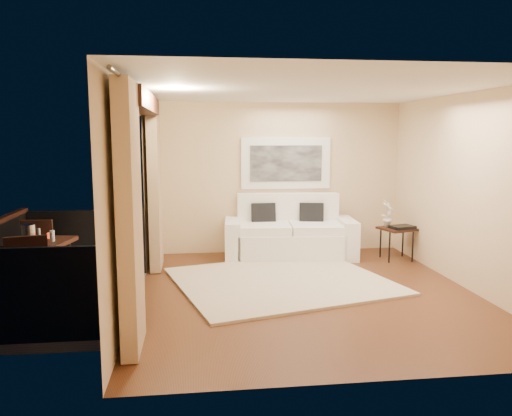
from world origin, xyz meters
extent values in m
plane|color=brown|center=(0.00, 0.00, 0.00)|extent=(5.00, 5.00, 0.00)
plane|color=white|center=(0.00, 0.00, 2.70)|extent=(5.00, 5.00, 0.00)
plane|color=beige|center=(0.00, 2.50, 1.35)|extent=(4.50, 0.00, 4.50)
plane|color=beige|center=(0.00, -2.50, 1.35)|extent=(4.50, 0.00, 4.50)
plane|color=beige|center=(2.25, 0.00, 1.35)|extent=(0.00, 5.00, 5.00)
plane|color=beige|center=(-2.25, 1.85, 1.35)|extent=(0.00, 2.70, 2.70)
plane|color=beige|center=(-2.25, -1.85, 1.35)|extent=(0.00, 2.70, 2.70)
plane|color=beige|center=(-2.25, 0.00, 2.55)|extent=(0.00, 2.40, 2.40)
cube|color=black|center=(-2.13, 0.00, 2.52)|extent=(0.28, 2.40, 0.22)
cube|color=#605B56|center=(-3.15, 0.00, -0.06)|extent=(1.80, 2.60, 0.12)
cube|color=black|center=(-3.15, 1.27, 0.50)|extent=(1.80, 0.06, 1.00)
cube|color=black|center=(-3.15, -1.27, 0.50)|extent=(1.80, 0.06, 1.00)
cube|color=tan|center=(-2.11, 1.55, 1.32)|extent=(0.16, 0.75, 2.62)
cube|color=tan|center=(-2.11, -1.55, 1.32)|extent=(0.16, 0.75, 2.62)
cylinder|color=#4C473F|center=(-2.11, 0.00, 2.63)|extent=(0.04, 4.80, 0.04)
cube|color=white|center=(0.15, 2.47, 1.62)|extent=(1.62, 0.05, 0.92)
cube|color=black|center=(0.15, 2.44, 1.62)|extent=(1.30, 0.02, 0.64)
cube|color=beige|center=(-0.26, 0.52, 0.02)|extent=(3.47, 3.20, 0.04)
cube|color=white|center=(0.15, 2.02, 0.23)|extent=(1.89, 1.11, 0.45)
cube|color=white|center=(0.18, 2.39, 0.64)|extent=(1.84, 0.38, 0.88)
cube|color=white|center=(-0.84, 2.10, 0.33)|extent=(0.33, 0.98, 0.67)
cube|color=white|center=(1.15, 1.94, 0.33)|extent=(0.33, 0.98, 0.67)
cube|color=white|center=(-0.29, 2.02, 0.53)|extent=(0.92, 0.92, 0.15)
cube|color=white|center=(0.59, 1.95, 0.53)|extent=(0.92, 0.92, 0.15)
cube|color=black|center=(-0.28, 2.27, 0.71)|extent=(0.43, 0.20, 0.44)
cube|color=black|center=(0.57, 2.20, 0.71)|extent=(0.46, 0.28, 0.44)
cube|color=black|center=(1.93, 1.61, 0.54)|extent=(0.64, 0.64, 0.04)
cylinder|color=black|center=(1.73, 1.41, 0.26)|extent=(0.03, 0.03, 0.52)
cylinder|color=black|center=(2.13, 1.41, 0.26)|extent=(0.03, 0.03, 0.52)
cylinder|color=black|center=(1.73, 1.81, 0.26)|extent=(0.03, 0.03, 0.52)
cylinder|color=black|center=(2.13, 1.81, 0.26)|extent=(0.03, 0.03, 0.52)
cube|color=black|center=(1.99, 1.53, 0.58)|extent=(0.44, 0.37, 0.05)
imported|color=white|center=(1.79, 1.72, 0.79)|extent=(0.29, 0.30, 0.47)
cube|color=black|center=(-3.43, 0.07, 0.77)|extent=(0.80, 0.80, 0.05)
cylinder|color=black|center=(-3.71, -0.20, 0.37)|extent=(0.04, 0.04, 0.74)
cylinder|color=black|center=(-3.16, -0.20, 0.37)|extent=(0.04, 0.04, 0.74)
cylinder|color=black|center=(-3.71, 0.35, 0.37)|extent=(0.04, 0.04, 0.74)
cylinder|color=black|center=(-3.16, 0.35, 0.37)|extent=(0.04, 0.04, 0.74)
cube|color=black|center=(-3.63, 0.79, 0.45)|extent=(0.44, 0.44, 0.05)
cube|color=black|center=(-3.64, 0.60, 0.70)|extent=(0.42, 0.07, 0.55)
cylinder|color=black|center=(-3.45, 0.95, 0.21)|extent=(0.03, 0.03, 0.43)
cylinder|color=black|center=(-3.79, 0.97, 0.21)|extent=(0.03, 0.03, 0.43)
cylinder|color=black|center=(-3.47, 0.61, 0.21)|extent=(0.03, 0.03, 0.43)
cylinder|color=black|center=(-3.81, 0.63, 0.21)|extent=(0.03, 0.03, 0.43)
cube|color=black|center=(-3.28, -1.00, 0.47)|extent=(0.53, 0.53, 0.05)
cube|color=black|center=(-3.33, -0.80, 0.74)|extent=(0.44, 0.16, 0.58)
cylinder|color=black|center=(-3.41, -1.21, 0.23)|extent=(0.03, 0.03, 0.45)
cylinder|color=black|center=(-3.06, -1.13, 0.23)|extent=(0.03, 0.03, 0.45)
cylinder|color=black|center=(-3.50, -0.86, 0.23)|extent=(0.03, 0.03, 0.45)
cylinder|color=black|center=(-3.15, -0.78, 0.23)|extent=(0.03, 0.03, 0.45)
cylinder|color=silver|center=(-3.59, 0.12, 0.90)|extent=(0.18, 0.18, 0.20)
cylinder|color=red|center=(-3.36, 0.20, 0.83)|extent=(0.06, 0.06, 0.07)
cylinder|color=silver|center=(-3.41, -0.06, 0.89)|extent=(0.04, 0.04, 0.18)
cylinder|color=silver|center=(-3.27, 0.01, 0.86)|extent=(0.06, 0.06, 0.12)
cylinder|color=silver|center=(-3.30, 0.11, 0.86)|extent=(0.06, 0.06, 0.12)
camera|label=1|loc=(-1.47, -6.40, 2.11)|focal=35.00mm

